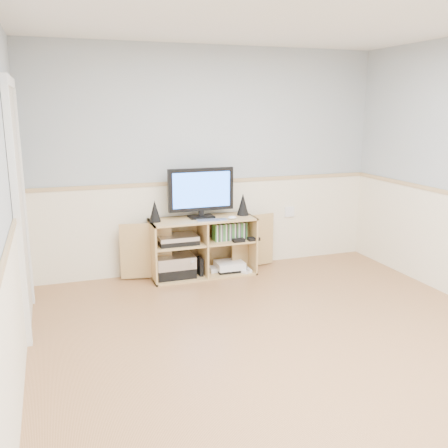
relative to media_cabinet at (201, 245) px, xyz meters
The scene contains 11 objects.
room 2.13m from the media_cabinet, 86.68° to the right, with size 4.04×4.54×2.54m.
media_cabinet is the anchor object (origin of this frame).
monitor 0.62m from the media_cabinet, 90.00° to the right, with size 0.73×0.18×0.55m.
speaker_left 0.68m from the media_cabinet, behind, with size 0.13×0.13×0.23m, color black.
speaker_right 0.66m from the media_cabinet, ahead, with size 0.13×0.13×0.25m, color black.
keyboard 0.38m from the media_cabinet, 71.53° to the right, with size 0.32×0.13×0.01m, color #BDBDC1.
mouse 0.49m from the media_cabinet, 32.99° to the right, with size 0.10×0.06×0.04m, color white.
av_components 0.34m from the media_cabinet, behind, with size 0.51×0.32×0.47m.
game_consoles 0.40m from the media_cabinet, 12.39° to the right, with size 0.45×0.30×0.11m.
game_cases 0.35m from the media_cabinet, 13.23° to the right, with size 0.38×0.14×0.19m, color #3F8C3F.
wall_outlet 1.21m from the media_cabinet, ahead, with size 0.12×0.03×0.12m, color white.
Camera 1 is at (-1.70, -3.12, 1.85)m, focal length 40.00 mm.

